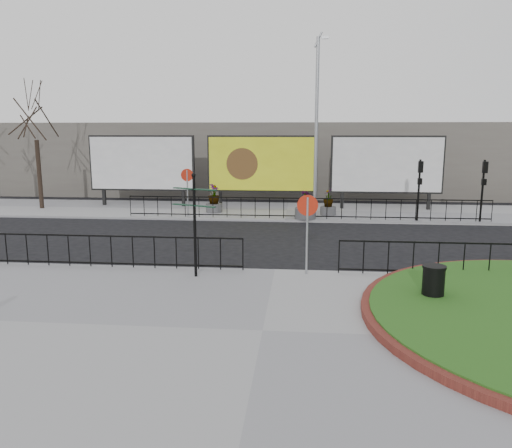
# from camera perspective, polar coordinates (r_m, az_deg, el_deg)

# --- Properties ---
(ground) EXTENTS (90.00, 90.00, 0.00)m
(ground) POSITION_cam_1_polar(r_m,az_deg,el_deg) (16.13, 2.18, -5.59)
(ground) COLOR black
(ground) RESTS_ON ground
(pavement_near) EXTENTS (30.00, 10.00, 0.12)m
(pavement_near) POSITION_cam_1_polar(r_m,az_deg,el_deg) (11.40, 0.75, -12.35)
(pavement_near) COLOR gray
(pavement_near) RESTS_ON ground
(pavement_far) EXTENTS (44.00, 6.00, 0.12)m
(pavement_far) POSITION_cam_1_polar(r_m,az_deg,el_deg) (27.83, 3.55, 1.46)
(pavement_far) COLOR gray
(pavement_far) RESTS_ON ground
(railing_near_left) EXTENTS (10.00, 0.10, 1.10)m
(railing_near_left) POSITION_cam_1_polar(r_m,az_deg,el_deg) (17.06, -18.45, -2.91)
(railing_near_left) COLOR black
(railing_near_left) RESTS_ON pavement_near
(railing_near_right) EXTENTS (9.00, 0.10, 1.10)m
(railing_near_right) POSITION_cam_1_polar(r_m,az_deg,el_deg) (16.63, 25.15, -3.73)
(railing_near_right) COLOR black
(railing_near_right) RESTS_ON pavement_near
(railing_far) EXTENTS (18.00, 0.10, 1.10)m
(railing_far) POSITION_cam_1_polar(r_m,az_deg,el_deg) (25.05, 5.65, 1.81)
(railing_far) COLOR black
(railing_far) RESTS_ON pavement_far
(speed_sign_far) EXTENTS (0.64, 0.07, 2.47)m
(speed_sign_far) POSITION_cam_1_polar(r_m,az_deg,el_deg) (25.67, -7.86, 4.78)
(speed_sign_far) COLOR gray
(speed_sign_far) RESTS_ON pavement_far
(speed_sign_near) EXTENTS (0.64, 0.07, 2.47)m
(speed_sign_near) POSITION_cam_1_polar(r_m,az_deg,el_deg) (15.28, 5.89, 0.82)
(speed_sign_near) COLOR gray
(speed_sign_near) RESTS_ON pavement_near
(billboard_left) EXTENTS (6.20, 0.31, 4.10)m
(billboard_left) POSITION_cam_1_polar(r_m,az_deg,el_deg) (29.98, -12.91, 6.76)
(billboard_left) COLOR black
(billboard_left) RESTS_ON pavement_far
(billboard_mid) EXTENTS (6.20, 0.31, 4.10)m
(billboard_mid) POSITION_cam_1_polar(r_m,az_deg,el_deg) (28.59, 0.64, 6.85)
(billboard_mid) COLOR black
(billboard_mid) RESTS_ON pavement_far
(billboard_right) EXTENTS (6.20, 0.31, 4.10)m
(billboard_right) POSITION_cam_1_polar(r_m,az_deg,el_deg) (28.87, 14.72, 6.54)
(billboard_right) COLOR black
(billboard_right) RESTS_ON pavement_far
(lamp_post) EXTENTS (0.74, 0.18, 9.23)m
(lamp_post) POSITION_cam_1_polar(r_m,az_deg,el_deg) (26.47, 6.93, 11.29)
(lamp_post) COLOR gray
(lamp_post) RESTS_ON pavement_far
(signal_pole_a) EXTENTS (0.22, 0.26, 3.00)m
(signal_pole_a) POSITION_cam_1_polar(r_m,az_deg,el_deg) (25.55, 18.19, 4.73)
(signal_pole_a) COLOR black
(signal_pole_a) RESTS_ON pavement_far
(signal_pole_b) EXTENTS (0.22, 0.26, 3.00)m
(signal_pole_b) POSITION_cam_1_polar(r_m,az_deg,el_deg) (26.38, 24.57, 4.47)
(signal_pole_b) COLOR black
(signal_pole_b) RESTS_ON pavement_far
(tree_left) EXTENTS (2.00, 2.00, 7.00)m
(tree_left) POSITION_cam_1_polar(r_m,az_deg,el_deg) (30.78, -23.74, 8.13)
(tree_left) COLOR #2D2119
(tree_left) RESTS_ON pavement_far
(building_backdrop) EXTENTS (40.00, 10.00, 5.00)m
(building_backdrop) POSITION_cam_1_polar(r_m,az_deg,el_deg) (37.52, 4.08, 7.59)
(building_backdrop) COLOR #5D5851
(building_backdrop) RESTS_ON ground
(fingerpost_sign) EXTENTS (1.45, 0.73, 3.16)m
(fingerpost_sign) POSITION_cam_1_polar(r_m,az_deg,el_deg) (15.01, -7.04, 1.05)
(fingerpost_sign) COLOR black
(fingerpost_sign) RESTS_ON pavement_near
(litter_bin) EXTENTS (0.60, 0.60, 0.99)m
(litter_bin) POSITION_cam_1_polar(r_m,az_deg,el_deg) (13.71, 19.61, -6.49)
(litter_bin) COLOR black
(litter_bin) RESTS_ON pavement_near
(planter_a) EXTENTS (0.88, 0.88, 1.54)m
(planter_a) POSITION_cam_1_polar(r_m,az_deg,el_deg) (27.14, -4.83, 2.69)
(planter_a) COLOR #4C4C4F
(planter_a) RESTS_ON pavement_far
(planter_b) EXTENTS (1.06, 1.06, 1.44)m
(planter_b) POSITION_cam_1_polar(r_m,az_deg,el_deg) (25.17, 5.67, 1.66)
(planter_b) COLOR #4C4C4F
(planter_b) RESTS_ON pavement_far
(planter_c) EXTENTS (0.84, 0.84, 1.38)m
(planter_c) POSITION_cam_1_polar(r_m,az_deg,el_deg) (26.43, 8.25, 2.19)
(planter_c) COLOR #4C4C4F
(planter_c) RESTS_ON pavement_far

